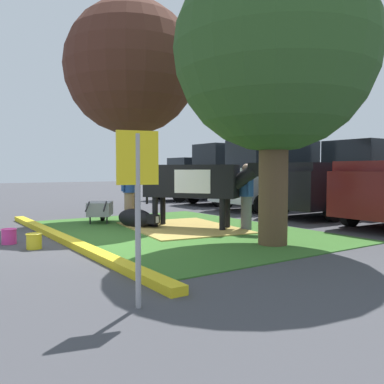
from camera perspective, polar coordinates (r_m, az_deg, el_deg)
The scene contains 18 objects.
ground_plane at distance 8.85m, azimuth -12.59°, elevation -6.44°, with size 80.00×80.00×0.00m, color #424247.
grass_island at distance 9.83m, azimuth -1.66°, elevation -5.36°, with size 7.39×5.19×0.02m, color #386B28.
curb_yellow at distance 8.68m, azimuth -17.22°, elevation -6.29°, with size 8.59×0.24×0.12m, color yellow.
hay_bedding at distance 10.19m, azimuth -1.40°, elevation -4.97°, with size 3.20×2.40×0.04m, color tan.
shade_tree_left at distance 12.31m, azimuth -8.43°, elevation 16.53°, with size 3.77×3.77×6.24m.
shade_tree_right at distance 8.32m, azimuth 11.39°, elevation 18.53°, with size 3.84×3.84×5.63m.
cow_holstein at distance 10.08m, azimuth 0.45°, elevation 1.43°, with size 2.72×2.19×1.62m.
calf_lying at distance 10.42m, azimuth -7.75°, elevation -3.64°, with size 1.33×0.81×0.48m.
person_handler at distance 9.95m, azimuth 7.55°, elevation -0.37°, with size 0.49×0.34×1.60m.
person_visitor_near at distance 11.14m, azimuth -8.72°, elevation 0.17°, with size 0.34×0.51×1.66m.
wheelbarrow at distance 11.45m, azimuth -12.62°, elevation -2.33°, with size 1.53×1.15×0.63m.
parking_sign at distance 4.31m, azimuth -7.56°, elevation 1.18°, with size 0.15×0.44×1.86m.
bucket_pink at distance 8.86m, azimuth -24.05°, elevation -5.60°, with size 0.30×0.30×0.30m.
bucket_yellow at distance 8.15m, azimuth -21.06°, elevation -6.33°, with size 0.30×0.30×0.29m.
sedan_silver at distance 19.97m, azimuth 0.38°, elevation 1.75°, with size 2.07×4.42×2.02m.
suv_black at distance 17.78m, azimuth 5.81°, elevation 2.49°, with size 2.17×4.63×2.52m.
suv_dark_grey at distance 15.51m, azimuth 11.17°, elevation 2.36°, with size 2.17×4.63×2.52m.
pickup_truck_black at distance 14.10m, azimuth 20.45°, elevation 1.52°, with size 2.28×5.43×2.42m.
Camera 1 is at (8.12, -3.21, 1.46)m, focal length 38.45 mm.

